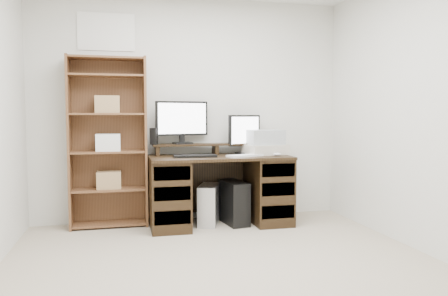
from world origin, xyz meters
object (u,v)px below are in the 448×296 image
object	(u,v)px
desk	(219,189)
bookshelf	(108,141)
monitor_wide	(182,120)
monitor_small	(244,133)
tower_black	(234,202)
printer	(265,149)
tower_silver	(209,204)

from	to	relation	value
desk	bookshelf	xyz separation A→B (m)	(-1.16, 0.21, 0.53)
monitor_wide	bookshelf	bearing A→B (deg)	170.31
monitor_small	tower_black	distance (m)	0.79
printer	tower_silver	size ratio (longest dim) A/B	1.03
desk	tower_silver	size ratio (longest dim) A/B	3.48
desk	printer	bearing A→B (deg)	4.93
monitor_wide	tower_black	xyz separation A→B (m)	(0.53, -0.23, -0.90)
monitor_small	tower_black	bearing A→B (deg)	-152.25
desk	printer	distance (m)	0.68
monitor_small	tower_silver	bearing A→B (deg)	179.23
printer	tower_silver	distance (m)	0.88
monitor_wide	tower_silver	distance (m)	0.97
desk	printer	size ratio (longest dim) A/B	3.39
tower_black	desk	bearing A→B (deg)	171.33
monitor_small	tower_black	world-z (taller)	monitor_small
printer	monitor_wide	bearing A→B (deg)	156.94
desk	monitor_small	world-z (taller)	monitor_small
monitor_wide	tower_black	distance (m)	1.07
tower_silver	tower_black	size ratio (longest dim) A/B	0.88
monitor_small	tower_silver	world-z (taller)	monitor_small
monitor_wide	tower_silver	bearing A→B (deg)	-47.87
monitor_wide	printer	size ratio (longest dim) A/B	1.33
printer	tower_silver	xyz separation A→B (m)	(-0.65, -0.01, -0.59)
monitor_wide	tower_black	bearing A→B (deg)	-34.70
monitor_wide	monitor_small	xyz separation A→B (m)	(0.70, -0.06, -0.14)
desk	tower_black	size ratio (longest dim) A/B	3.06
bookshelf	monitor_wide	bearing A→B (deg)	1.33
tower_black	bookshelf	distance (m)	1.51
bookshelf	tower_black	bearing A→B (deg)	-9.22
printer	tower_black	xyz separation A→B (m)	(-0.38, -0.05, -0.57)
tower_silver	bookshelf	world-z (taller)	bookshelf
tower_silver	printer	bearing A→B (deg)	20.15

